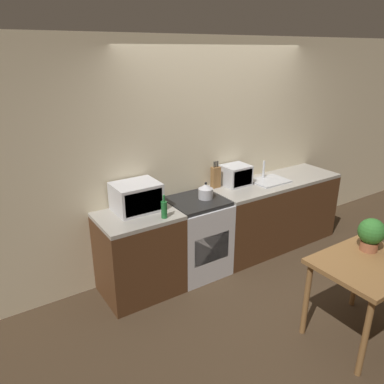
{
  "coord_description": "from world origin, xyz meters",
  "views": [
    {
      "loc": [
        -2.63,
        -2.39,
        2.46
      ],
      "look_at": [
        -0.62,
        0.67,
        1.05
      ],
      "focal_mm": 35.0,
      "sensor_mm": 36.0,
      "label": 1
    }
  ],
  "objects_px": {
    "stove_range": "(196,236)",
    "dining_table": "(366,273)",
    "bottle": "(164,209)",
    "toaster_oven": "(236,175)",
    "kettle": "(206,191)",
    "microwave": "(136,197)"
  },
  "relations": [
    {
      "from": "stove_range",
      "to": "dining_table",
      "type": "xyz_separation_m",
      "value": [
        0.61,
        -1.69,
        0.21
      ]
    },
    {
      "from": "stove_range",
      "to": "microwave",
      "type": "distance_m",
      "value": 0.9
    },
    {
      "from": "stove_range",
      "to": "bottle",
      "type": "height_order",
      "value": "bottle"
    },
    {
      "from": "bottle",
      "to": "stove_range",
      "type": "bearing_deg",
      "value": 22.22
    },
    {
      "from": "kettle",
      "to": "bottle",
      "type": "relative_size",
      "value": 0.8
    },
    {
      "from": "toaster_oven",
      "to": "microwave",
      "type": "bearing_deg",
      "value": -178.07
    },
    {
      "from": "microwave",
      "to": "dining_table",
      "type": "distance_m",
      "value": 2.24
    },
    {
      "from": "stove_range",
      "to": "dining_table",
      "type": "bearing_deg",
      "value": -70.04
    },
    {
      "from": "kettle",
      "to": "bottle",
      "type": "distance_m",
      "value": 0.67
    },
    {
      "from": "toaster_oven",
      "to": "dining_table",
      "type": "bearing_deg",
      "value": -91.91
    },
    {
      "from": "stove_range",
      "to": "microwave",
      "type": "xyz_separation_m",
      "value": [
        -0.67,
        0.1,
        0.6
      ]
    },
    {
      "from": "kettle",
      "to": "microwave",
      "type": "relative_size",
      "value": 0.42
    },
    {
      "from": "bottle",
      "to": "toaster_oven",
      "type": "distance_m",
      "value": 1.25
    },
    {
      "from": "stove_range",
      "to": "kettle",
      "type": "relative_size",
      "value": 4.7
    },
    {
      "from": "microwave",
      "to": "stove_range",
      "type": "bearing_deg",
      "value": -8.75
    },
    {
      "from": "bottle",
      "to": "toaster_oven",
      "type": "bearing_deg",
      "value": 16.81
    },
    {
      "from": "microwave",
      "to": "bottle",
      "type": "height_order",
      "value": "microwave"
    },
    {
      "from": "microwave",
      "to": "bottle",
      "type": "distance_m",
      "value": 0.35
    },
    {
      "from": "bottle",
      "to": "dining_table",
      "type": "relative_size",
      "value": 0.28
    },
    {
      "from": "stove_range",
      "to": "kettle",
      "type": "distance_m",
      "value": 0.55
    },
    {
      "from": "bottle",
      "to": "dining_table",
      "type": "height_order",
      "value": "bottle"
    },
    {
      "from": "bottle",
      "to": "kettle",
      "type": "bearing_deg",
      "value": 17.32
    }
  ]
}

